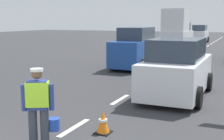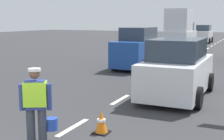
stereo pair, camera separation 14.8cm
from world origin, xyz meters
name	(u,v)px [view 1 (the left image)]	position (x,y,z in m)	size (l,w,h in m)	color
ground_plane	(194,54)	(0.00, 21.00, 0.00)	(96.00, 96.00, 0.00)	#333335
lane_center_line	(202,50)	(0.00, 25.20, 0.00)	(0.14, 46.40, 0.01)	silver
road_worker	(39,104)	(-0.05, 1.42, 0.93)	(0.65, 0.59, 1.67)	#383D4C
traffic_cone_near	(103,122)	(0.81, 2.66, 0.27)	(0.36, 0.36, 0.55)	black
delivery_truck	(177,33)	(-1.74, 22.46, 1.61)	(2.16, 4.60, 3.54)	silver
car_oncoming_lead	(136,49)	(-1.93, 12.75, 1.04)	(1.89, 4.34, 2.25)	#1E4799
car_oncoming_third	(200,34)	(-1.54, 34.25, 0.97)	(1.91, 3.84, 2.09)	silver
car_outgoing_ahead	(177,70)	(1.61, 6.99, 0.94)	(2.08, 4.26, 2.01)	silver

